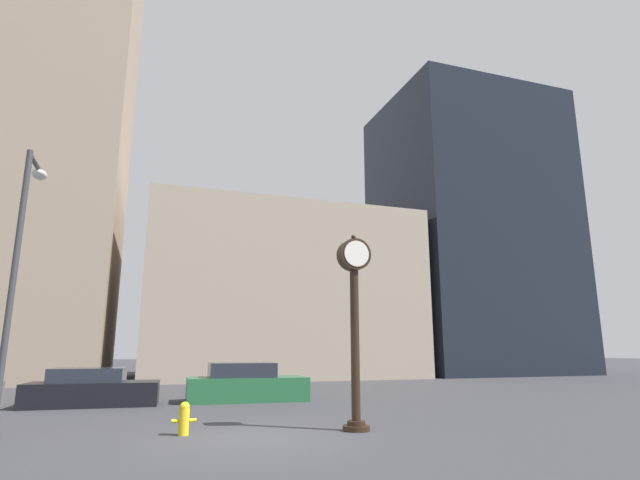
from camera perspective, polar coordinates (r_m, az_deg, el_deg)
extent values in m
plane|color=#38383D|center=(11.34, -7.44, -21.58)|extent=(200.00, 200.00, 0.00)
cube|color=gray|center=(38.88, -31.41, 11.19)|extent=(13.62, 12.00, 32.41)
cube|color=gray|center=(36.20, -4.99, -6.39)|extent=(18.15, 12.00, 11.23)
cube|color=black|center=(44.19, 16.60, 0.66)|extent=(13.67, 12.00, 22.91)
cylinder|color=black|center=(12.30, 4.17, -20.65)|extent=(0.63, 0.63, 0.12)
cylinder|color=black|center=(12.28, 4.16, -20.14)|extent=(0.42, 0.42, 0.10)
cylinder|color=black|center=(12.17, 4.03, -11.69)|extent=(0.21, 0.21, 3.51)
cylinder|color=black|center=(12.39, 3.88, -1.71)|extent=(0.79, 0.35, 0.79)
cylinder|color=white|center=(12.22, 4.21, -1.56)|extent=(0.64, 0.02, 0.64)
cylinder|color=white|center=(12.55, 3.55, -1.86)|extent=(0.64, 0.02, 0.64)
sphere|color=black|center=(12.48, 3.85, 0.33)|extent=(0.12, 0.12, 0.12)
cube|color=black|center=(19.01, -24.48, -15.71)|extent=(4.26, 2.08, 0.77)
cube|color=#232833|center=(19.00, -24.95, -13.81)|extent=(2.38, 1.75, 0.46)
cube|color=#236038|center=(19.20, -8.33, -16.50)|extent=(4.39, 2.04, 0.85)
cube|color=#232833|center=(19.14, -8.92, -14.45)|extent=(2.44, 1.72, 0.51)
cylinder|color=yellow|center=(11.99, -15.30, -19.43)|extent=(0.23, 0.23, 0.55)
sphere|color=yellow|center=(11.95, -15.21, -17.92)|extent=(0.22, 0.22, 0.22)
cylinder|color=yellow|center=(11.97, -16.26, -19.25)|extent=(0.15, 0.08, 0.08)
cylinder|color=yellow|center=(12.00, -14.33, -19.34)|extent=(0.15, 0.08, 0.08)
cylinder|color=#38383D|center=(13.25, -31.72, -4.42)|extent=(0.14, 0.14, 6.49)
cylinder|color=#38383D|center=(14.50, -29.79, 7.65)|extent=(0.11, 1.20, 0.11)
ellipsoid|color=silver|center=(15.03, -29.42, 6.53)|extent=(0.36, 0.60, 0.24)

